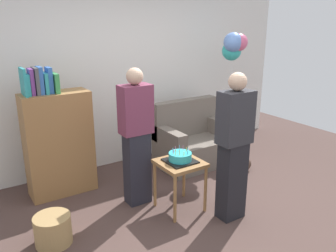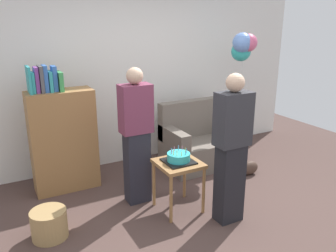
% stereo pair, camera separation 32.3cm
% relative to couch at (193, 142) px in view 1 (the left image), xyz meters
% --- Properties ---
extents(ground_plane, '(8.00, 8.00, 0.00)m').
position_rel_couch_xyz_m(ground_plane, '(-0.80, -1.33, -0.34)').
color(ground_plane, '#4C3833').
extents(wall_back, '(6.00, 0.10, 2.70)m').
position_rel_couch_xyz_m(wall_back, '(-0.80, 0.72, 1.01)').
color(wall_back, silver).
rests_on(wall_back, ground_plane).
extents(couch, '(1.10, 0.70, 0.96)m').
position_rel_couch_xyz_m(couch, '(0.00, 0.00, 0.00)').
color(couch, '#6B6056').
rests_on(couch, ground_plane).
extents(bookshelf, '(0.80, 0.36, 1.62)m').
position_rel_couch_xyz_m(bookshelf, '(-1.96, 0.17, 0.35)').
color(bookshelf, olive).
rests_on(bookshelf, ground_plane).
extents(side_table, '(0.48, 0.48, 0.59)m').
position_rel_couch_xyz_m(side_table, '(-0.93, -0.99, 0.16)').
color(side_table, olive).
rests_on(side_table, ground_plane).
extents(birthday_cake, '(0.32, 0.32, 0.17)m').
position_rel_couch_xyz_m(birthday_cake, '(-0.93, -0.99, 0.30)').
color(birthday_cake, black).
rests_on(birthday_cake, side_table).
extents(person_blowing_candles, '(0.36, 0.22, 1.63)m').
position_rel_couch_xyz_m(person_blowing_candles, '(-1.26, -0.58, 0.49)').
color(person_blowing_candles, '#23232D').
rests_on(person_blowing_candles, ground_plane).
extents(person_holding_cake, '(0.36, 0.22, 1.63)m').
position_rel_couch_xyz_m(person_holding_cake, '(-0.55, -1.44, 0.49)').
color(person_holding_cake, black).
rests_on(person_holding_cake, ground_plane).
extents(wicker_basket, '(0.36, 0.36, 0.30)m').
position_rel_couch_xyz_m(wicker_basket, '(-2.35, -0.85, -0.19)').
color(wicker_basket, '#A88451').
rests_on(wicker_basket, ground_plane).
extents(handbag, '(0.28, 0.14, 0.20)m').
position_rel_couch_xyz_m(handbag, '(0.43, -0.66, -0.24)').
color(handbag, '#473328').
rests_on(handbag, ground_plane).
extents(balloon_bunch, '(0.36, 0.39, 1.95)m').
position_rel_couch_xyz_m(balloon_bunch, '(0.69, -0.06, 1.41)').
color(balloon_bunch, silver).
rests_on(balloon_bunch, ground_plane).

